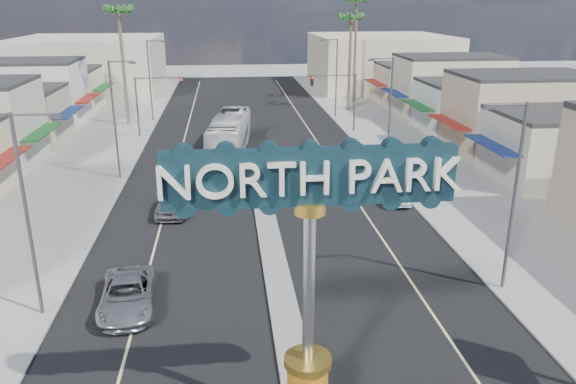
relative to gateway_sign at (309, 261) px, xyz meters
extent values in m
plane|color=gray|center=(0.00, 28.02, -5.93)|extent=(160.00, 160.00, 0.00)
cube|color=black|center=(0.00, 28.02, -5.92)|extent=(20.00, 120.00, 0.01)
cube|color=gray|center=(0.00, 12.02, -5.85)|extent=(1.30, 30.00, 0.16)
cube|color=gray|center=(-14.00, 28.02, -5.87)|extent=(8.00, 120.00, 0.12)
cube|color=gray|center=(14.00, 28.02, -5.87)|extent=(8.00, 120.00, 0.12)
cube|color=#B7B29E|center=(24.00, 41.02, -2.93)|extent=(12.00, 42.00, 6.00)
cube|color=#B7B29E|center=(-22.00, 73.02, -1.93)|extent=(20.00, 20.00, 8.00)
cube|color=beige|center=(22.00, 73.02, -1.93)|extent=(20.00, 20.00, 8.00)
cylinder|color=gold|center=(0.00, 0.02, -3.44)|extent=(1.50, 1.50, 0.25)
cylinder|color=#B7B7BC|center=(0.00, 0.02, -0.92)|extent=(0.36, 0.36, 4.80)
cylinder|color=gold|center=(0.00, 0.02, 1.66)|extent=(0.90, 0.90, 0.35)
cube|color=#0F262E|center=(0.00, 0.02, 2.58)|extent=(8.20, 0.50, 1.60)
cylinder|color=#47474C|center=(-11.00, 42.02, -2.93)|extent=(0.18, 0.18, 6.00)
cylinder|color=#47474C|center=(-8.50, 42.02, -0.03)|extent=(5.00, 0.12, 0.12)
cube|color=black|center=(-6.50, 42.02, -0.53)|extent=(0.32, 0.32, 1.00)
sphere|color=red|center=(-6.50, 41.84, -0.21)|extent=(0.22, 0.22, 0.22)
cylinder|color=#47474C|center=(11.00, 42.02, -2.93)|extent=(0.18, 0.18, 6.00)
cylinder|color=#47474C|center=(8.50, 42.02, -0.03)|extent=(5.00, 0.12, 0.12)
cube|color=black|center=(6.50, 42.02, -0.53)|extent=(0.32, 0.32, 1.00)
sphere|color=red|center=(6.50, 41.84, -0.21)|extent=(0.22, 0.22, 0.22)
cylinder|color=#47474C|center=(-10.60, 8.02, -1.43)|extent=(0.16, 0.16, 9.00)
cylinder|color=#47474C|center=(-9.70, 8.02, 2.97)|extent=(1.80, 0.10, 0.10)
cube|color=#47474C|center=(-8.90, 8.02, 2.87)|extent=(0.50, 0.22, 0.15)
cylinder|color=#47474C|center=(-10.60, 28.02, -1.43)|extent=(0.16, 0.16, 9.00)
cylinder|color=#47474C|center=(-9.70, 28.02, 2.97)|extent=(1.80, 0.10, 0.10)
cube|color=#47474C|center=(-8.90, 28.02, 2.87)|extent=(0.50, 0.22, 0.15)
cylinder|color=#47474C|center=(-10.60, 50.02, -1.43)|extent=(0.16, 0.16, 9.00)
cylinder|color=#47474C|center=(-9.70, 50.02, 2.97)|extent=(1.80, 0.10, 0.10)
cube|color=#47474C|center=(-8.90, 50.02, 2.87)|extent=(0.50, 0.22, 0.15)
cylinder|color=#47474C|center=(10.60, 8.02, -1.43)|extent=(0.16, 0.16, 9.00)
cylinder|color=#47474C|center=(9.70, 8.02, 2.97)|extent=(1.80, 0.10, 0.10)
cube|color=#47474C|center=(8.90, 8.02, 2.87)|extent=(0.50, 0.22, 0.15)
cylinder|color=#47474C|center=(10.60, 28.02, -1.43)|extent=(0.16, 0.16, 9.00)
cylinder|color=#47474C|center=(9.70, 28.02, 2.97)|extent=(1.80, 0.10, 0.10)
cube|color=#47474C|center=(8.90, 28.02, 2.87)|extent=(0.50, 0.22, 0.15)
cylinder|color=#47474C|center=(10.60, 50.02, -1.43)|extent=(0.16, 0.16, 9.00)
cylinder|color=#47474C|center=(9.70, 50.02, 2.97)|extent=(1.80, 0.10, 0.10)
cube|color=#47474C|center=(8.90, 50.02, 2.87)|extent=(0.50, 0.22, 0.15)
cylinder|color=brown|center=(-13.00, 48.02, 0.07)|extent=(0.36, 0.36, 12.00)
cylinder|color=brown|center=(13.00, 54.02, -0.43)|extent=(0.36, 0.36, 11.00)
cylinder|color=brown|center=(15.00, 60.02, 0.57)|extent=(0.36, 0.36, 13.00)
imported|color=#9E9EA2|center=(-6.93, 8.18, -5.23)|extent=(2.68, 5.17, 1.39)
imported|color=slate|center=(-5.79, 20.26, -5.08)|extent=(2.46, 5.12, 1.69)
imported|color=silver|center=(9.00, 20.83, -5.23)|extent=(1.60, 4.25, 1.39)
imported|color=silver|center=(-2.00, 35.66, -4.26)|extent=(4.39, 12.24, 3.34)
camera|label=1|loc=(-2.26, -14.64, 7.21)|focal=35.00mm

